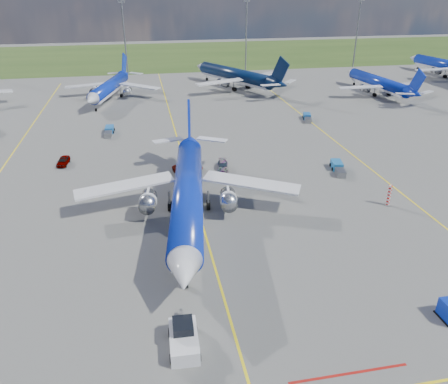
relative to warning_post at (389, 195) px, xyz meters
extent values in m
plane|color=#585855|center=(-26.00, -8.00, -1.50)|extent=(400.00, 400.00, 0.00)
cube|color=#2D4719|center=(-26.00, 142.00, -1.50)|extent=(400.00, 80.00, 0.01)
cube|color=yellow|center=(-26.00, 22.00, -1.49)|extent=(0.25, 160.00, 0.02)
cube|color=yellow|center=(-56.00, 32.00, -1.49)|extent=(0.25, 120.00, 0.02)
cube|color=yellow|center=(4.00, 32.00, -1.49)|extent=(0.25, 120.00, 0.02)
cube|color=#A5140F|center=(-18.00, -26.00, -1.49)|extent=(10.00, 0.25, 0.02)
cylinder|color=slate|center=(-36.00, 102.00, 9.50)|extent=(0.50, 0.50, 22.00)
cube|color=slate|center=(-36.00, 102.00, 20.80)|extent=(2.20, 0.50, 0.80)
cylinder|color=slate|center=(4.00, 102.00, 9.50)|extent=(0.50, 0.50, 22.00)
cube|color=slate|center=(4.00, 102.00, 20.80)|extent=(2.20, 0.50, 0.80)
cylinder|color=slate|center=(44.00, 102.00, 9.50)|extent=(0.50, 0.50, 22.00)
cube|color=slate|center=(44.00, 102.00, 20.80)|extent=(2.20, 0.50, 0.80)
cylinder|color=red|center=(0.00, 0.00, 0.00)|extent=(0.50, 0.50, 3.00)
cube|color=silver|center=(-30.50, -20.78, -0.80)|extent=(2.53, 4.60, 1.40)
cube|color=black|center=(-30.48, -20.13, 0.17)|extent=(1.79, 2.00, 0.97)
cube|color=slate|center=(-30.40, -17.98, -0.91)|extent=(0.36, 2.59, 0.22)
imported|color=#999999|center=(-46.16, 23.85, -0.82)|extent=(2.06, 4.14, 1.36)
imported|color=#999999|center=(-25.85, 17.01, -0.81)|extent=(5.31, 3.15, 1.38)
imported|color=#999999|center=(-20.08, 16.78, -0.87)|extent=(2.43, 4.55, 1.26)
cube|color=#1B65A5|center=(-1.50, 13.61, -0.87)|extent=(2.20, 3.23, 1.25)
cube|color=slate|center=(-2.14, 10.72, -0.99)|extent=(1.83, 2.52, 1.02)
cube|color=#1A5AA1|center=(-39.28, 40.47, -0.88)|extent=(1.74, 3.01, 1.24)
cube|color=slate|center=(-39.44, 37.54, -0.99)|extent=(1.47, 2.33, 1.01)
cube|color=#1A589F|center=(4.00, 42.10, -0.90)|extent=(2.24, 3.15, 1.20)
cube|color=slate|center=(3.23, 39.37, -1.01)|extent=(1.85, 2.46, 0.98)
camera|label=1|loc=(-32.36, -48.50, 26.51)|focal=35.00mm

